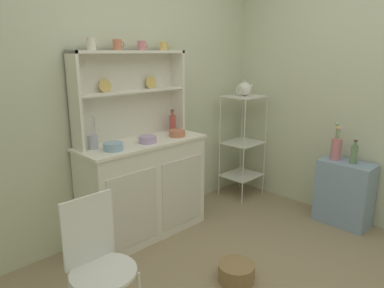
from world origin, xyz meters
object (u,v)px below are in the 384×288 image
object	(u,v)px
jam_bottle	(173,123)
utensil_jar	(93,141)
side_shelf_blue	(344,193)
cup_cream_0	(91,44)
bowl_mixing_large	(113,146)
wire_chair	(97,257)
bakers_rack	(243,137)
flower_vase	(336,148)
oil_bottle	(354,154)
porcelain_teapot	(244,89)
floor_basket	(236,272)
hutch_cabinet	(144,187)
hutch_shelf_unit	(129,88)

from	to	relation	value
jam_bottle	utensil_jar	world-z (taller)	utensil_jar
side_shelf_blue	cup_cream_0	size ratio (longest dim) A/B	6.65
side_shelf_blue	bowl_mixing_large	xyz separation A→B (m)	(-1.81, 1.09, 0.59)
side_shelf_blue	wire_chair	world-z (taller)	wire_chair
wire_chair	bowl_mixing_large	bearing A→B (deg)	58.37
bakers_rack	bowl_mixing_large	xyz separation A→B (m)	(-1.66, -0.02, 0.22)
utensil_jar	flower_vase	xyz separation A→B (m)	(1.89, -1.12, -0.19)
bowl_mixing_large	oil_bottle	xyz separation A→B (m)	(1.81, -1.14, -0.19)
porcelain_teapot	floor_basket	bearing A→B (deg)	-143.11
jam_bottle	hutch_cabinet	bearing A→B (deg)	-168.38
bakers_rack	porcelain_teapot	distance (m)	0.54
hutch_shelf_unit	utensil_jar	bearing A→B (deg)	-168.23
wire_chair	flower_vase	xyz separation A→B (m)	(2.39, -0.24, 0.21)
hutch_cabinet	utensil_jar	bearing A→B (deg)	169.47
hutch_cabinet	bakers_rack	size ratio (longest dim) A/B	0.99
cup_cream_0	porcelain_teapot	distance (m)	1.74
flower_vase	oil_bottle	size ratio (longest dim) A/B	1.63
porcelain_teapot	side_shelf_blue	bearing A→B (deg)	-82.57
hutch_cabinet	wire_chair	size ratio (longest dim) A/B	1.34
hutch_shelf_unit	porcelain_teapot	world-z (taller)	hutch_shelf_unit
floor_basket	porcelain_teapot	bearing A→B (deg)	36.89
jam_bottle	flower_vase	distance (m)	1.56
side_shelf_blue	hutch_shelf_unit	bearing A→B (deg)	138.00
side_shelf_blue	floor_basket	bearing A→B (deg)	174.06
flower_vase	oil_bottle	world-z (taller)	flower_vase
hutch_cabinet	bakers_rack	xyz separation A→B (m)	(1.33, -0.05, 0.23)
bakers_rack	jam_bottle	xyz separation A→B (m)	(-0.91, 0.14, 0.27)
bakers_rack	utensil_jar	size ratio (longest dim) A/B	4.50
side_shelf_blue	flower_vase	world-z (taller)	flower_vase
wire_chair	bowl_mixing_large	world-z (taller)	bowl_mixing_large
wire_chair	side_shelf_blue	bearing A→B (deg)	-1.58
bowl_mixing_large	jam_bottle	distance (m)	0.77
hutch_shelf_unit	floor_basket	world-z (taller)	hutch_shelf_unit
hutch_shelf_unit	porcelain_teapot	xyz separation A→B (m)	(1.33, -0.22, -0.08)
hutch_cabinet	cup_cream_0	world-z (taller)	cup_cream_0
oil_bottle	bakers_rack	bearing A→B (deg)	97.05
side_shelf_blue	floor_basket	distance (m)	1.46
cup_cream_0	porcelain_teapot	bearing A→B (deg)	-5.90
hutch_shelf_unit	bowl_mixing_large	world-z (taller)	hutch_shelf_unit
bowl_mixing_large	porcelain_teapot	bearing A→B (deg)	0.77
bowl_mixing_large	porcelain_teapot	distance (m)	1.69
side_shelf_blue	porcelain_teapot	xyz separation A→B (m)	(-0.14, 1.11, 0.91)
cup_cream_0	oil_bottle	world-z (taller)	cup_cream_0
flower_vase	oil_bottle	xyz separation A→B (m)	(0.00, -0.17, -0.03)
side_shelf_blue	oil_bottle	world-z (taller)	oil_bottle
floor_basket	oil_bottle	bearing A→B (deg)	-7.83
oil_bottle	utensil_jar	bearing A→B (deg)	145.77
jam_bottle	utensil_jar	distance (m)	0.84
floor_basket	cup_cream_0	size ratio (longest dim) A/B	2.86
hutch_cabinet	oil_bottle	size ratio (longest dim) A/B	5.16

